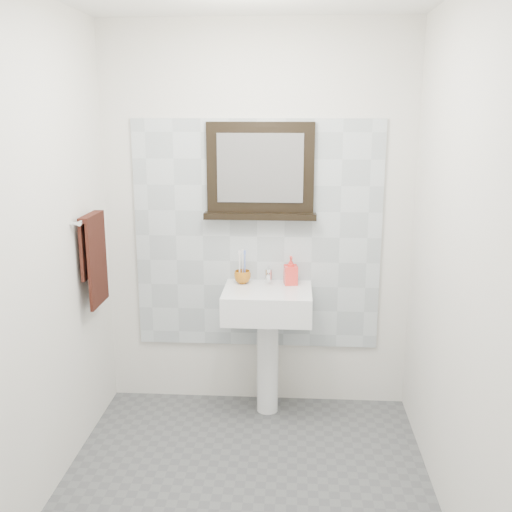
% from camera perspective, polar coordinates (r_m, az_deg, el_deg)
% --- Properties ---
extents(floor, '(2.00, 2.20, 0.01)m').
position_cam_1_polar(floor, '(3.35, -1.18, -21.82)').
color(floor, '#545759').
rests_on(floor, ground).
extents(back_wall, '(2.00, 0.01, 2.50)m').
position_cam_1_polar(back_wall, '(3.89, 0.12, 3.36)').
color(back_wall, silver).
rests_on(back_wall, ground).
extents(front_wall, '(2.00, 0.01, 2.50)m').
position_cam_1_polar(front_wall, '(1.78, -4.47, -9.51)').
color(front_wall, silver).
rests_on(front_wall, ground).
extents(left_wall, '(0.01, 2.20, 2.50)m').
position_cam_1_polar(left_wall, '(3.07, -20.24, -0.32)').
color(left_wall, silver).
rests_on(left_wall, ground).
extents(right_wall, '(0.01, 2.20, 2.50)m').
position_cam_1_polar(right_wall, '(2.91, 18.74, -0.96)').
color(right_wall, silver).
rests_on(right_wall, ground).
extents(splashback, '(1.60, 0.02, 1.50)m').
position_cam_1_polar(splashback, '(3.90, 0.11, 1.88)').
color(splashback, silver).
rests_on(splashback, back_wall).
extents(pedestal_sink, '(0.55, 0.44, 0.96)m').
position_cam_1_polar(pedestal_sink, '(3.81, 1.10, -5.78)').
color(pedestal_sink, white).
rests_on(pedestal_sink, ground).
extents(toothbrush_cup, '(0.14, 0.14, 0.08)m').
position_cam_1_polar(toothbrush_cup, '(3.86, -1.30, -2.01)').
color(toothbrush_cup, '#B06514').
rests_on(toothbrush_cup, pedestal_sink).
extents(toothbrushes, '(0.05, 0.04, 0.21)m').
position_cam_1_polar(toothbrushes, '(3.84, -1.31, -0.85)').
color(toothbrushes, white).
rests_on(toothbrushes, toothbrush_cup).
extents(soap_dispenser, '(0.10, 0.10, 0.18)m').
position_cam_1_polar(soap_dispenser, '(3.83, 3.33, -1.38)').
color(soap_dispenser, '#F91D39').
rests_on(soap_dispenser, pedestal_sink).
extents(framed_mirror, '(0.72, 0.11, 0.61)m').
position_cam_1_polar(framed_mirror, '(3.80, 0.42, 7.89)').
color(framed_mirror, black).
rests_on(framed_mirror, back_wall).
extents(towel_bar, '(0.07, 0.40, 0.03)m').
position_cam_1_polar(towel_bar, '(3.63, -15.49, 3.55)').
color(towel_bar, silver).
rests_on(towel_bar, left_wall).
extents(hand_towel, '(0.06, 0.30, 0.55)m').
position_cam_1_polar(hand_towel, '(3.67, -15.17, 0.32)').
color(hand_towel, black).
rests_on(hand_towel, towel_bar).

